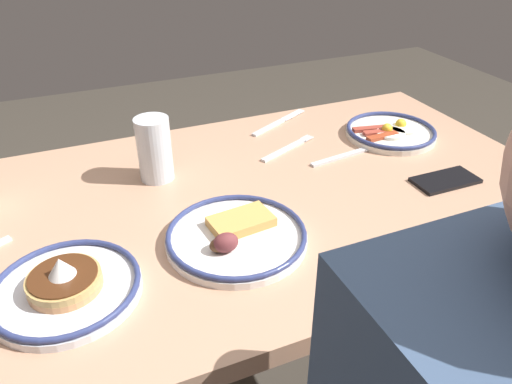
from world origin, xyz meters
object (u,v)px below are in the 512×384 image
(plate_far_companion, at_px, (66,287))
(fork_far, at_px, (288,148))
(drinking_glass, at_px, (155,152))
(butter_knife, at_px, (279,122))
(plate_near_main, at_px, (391,132))
(cell_phone, at_px, (445,180))
(fork_near, at_px, (344,156))
(plate_center_pancakes, at_px, (236,236))

(plate_far_companion, distance_m, fork_far, 0.63)
(drinking_glass, height_order, butter_knife, drinking_glass)
(plate_far_companion, relative_size, drinking_glass, 1.65)
(plate_near_main, xyz_separation_m, cell_phone, (0.03, 0.24, -0.01))
(plate_far_companion, height_order, cell_phone, plate_far_companion)
(plate_far_companion, xyz_separation_m, drinking_glass, (-0.22, -0.31, 0.05))
(cell_phone, relative_size, butter_knife, 0.71)
(cell_phone, bearing_deg, drinking_glass, -24.32)
(plate_far_companion, height_order, drinking_glass, drinking_glass)
(fork_far, relative_size, butter_knife, 0.86)
(fork_far, bearing_deg, fork_near, 139.50)
(drinking_glass, xyz_separation_m, fork_near, (-0.43, 0.08, -0.06))
(plate_far_companion, bearing_deg, drinking_glass, -125.13)
(plate_center_pancakes, xyz_separation_m, fork_far, (-0.25, -0.30, -0.01))
(plate_far_companion, height_order, fork_near, plate_far_companion)
(plate_far_companion, bearing_deg, cell_phone, -176.88)
(plate_far_companion, xyz_separation_m, butter_knife, (-0.59, -0.47, -0.01))
(drinking_glass, bearing_deg, butter_knife, -156.31)
(fork_far, bearing_deg, plate_far_companion, 30.46)
(plate_near_main, height_order, cell_phone, plate_near_main)
(plate_near_main, relative_size, plate_center_pancakes, 0.90)
(fork_near, bearing_deg, drinking_glass, -10.02)
(plate_near_main, xyz_separation_m, butter_knife, (0.23, -0.19, -0.01))
(cell_phone, bearing_deg, fork_near, -52.72)
(drinking_glass, bearing_deg, fork_near, 169.98)
(plate_near_main, bearing_deg, fork_far, -7.84)
(plate_near_main, bearing_deg, plate_far_companion, 18.99)
(plate_near_main, relative_size, cell_phone, 1.59)
(plate_near_main, distance_m, cell_phone, 0.24)
(fork_far, xyz_separation_m, butter_knife, (-0.05, -0.15, -0.00))
(plate_far_companion, distance_m, fork_near, 0.69)
(plate_center_pancakes, distance_m, drinking_glass, 0.30)
(plate_near_main, xyz_separation_m, fork_near, (0.17, 0.05, -0.01))
(plate_far_companion, bearing_deg, fork_far, -149.54)
(plate_far_companion, xyz_separation_m, fork_far, (-0.55, -0.32, -0.01))
(plate_near_main, bearing_deg, fork_near, 16.78)
(cell_phone, height_order, fork_near, cell_phone)
(fork_near, bearing_deg, cell_phone, 126.89)
(drinking_glass, distance_m, fork_near, 0.44)
(butter_knife, bearing_deg, fork_far, 72.68)
(plate_center_pancakes, distance_m, fork_near, 0.41)
(plate_center_pancakes, bearing_deg, cell_phone, -177.50)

